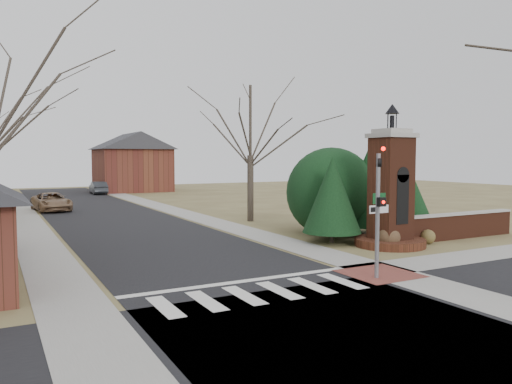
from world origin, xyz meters
TOP-DOWN VIEW (x-y plane):
  - ground at (0.00, 0.00)m, footprint 120.00×120.00m
  - main_street at (0.00, 22.00)m, footprint 8.00×70.00m
  - cross_street at (0.00, -3.00)m, footprint 120.00×8.00m
  - crosswalk_zone at (0.00, 0.80)m, footprint 8.00×2.20m
  - stop_bar at (0.00, 2.30)m, footprint 8.00×0.35m
  - sidewalk_right_main at (5.20, 22.00)m, footprint 2.00×60.00m
  - sidewalk_left at (-5.20, 22.00)m, footprint 2.00×60.00m
  - curb_apron at (4.80, 1.00)m, footprint 2.40×2.40m
  - traffic_signal_pole at (4.30, 0.57)m, footprint 0.28×0.41m
  - sign_post at (5.59, 1.99)m, footprint 0.90×0.07m
  - brick_gate_monument at (9.00, 4.99)m, footprint 3.20×3.20m
  - brick_garden_wall at (13.50, 5.00)m, footprint 7.50×0.50m
  - house_distant_right at (7.99, 47.99)m, footprint 8.80×8.80m
  - evergreen_near at (7.20, 7.00)m, footprint 2.80×2.80m
  - evergreen_mid at (10.50, 8.20)m, footprint 3.40×3.40m
  - evergreen_far at (12.50, 7.20)m, footprint 2.40×2.40m
  - evergreen_mass at (9.00, 9.50)m, footprint 4.80×4.80m
  - bare_tree_3 at (7.50, 16.00)m, footprint 7.00×7.00m
  - pickup_truck at (-3.07, 28.50)m, footprint 2.76×5.19m
  - distant_car at (3.40, 44.67)m, footprint 1.58×4.26m
  - dry_shrub_left at (8.59, 4.60)m, footprint 0.99×0.99m
  - dry_shrub_right at (11.00, 4.60)m, footprint 0.68×0.68m

SIDE VIEW (x-z plane):
  - ground at x=0.00m, z-range 0.00..0.00m
  - main_street at x=0.00m, z-range 0.00..0.01m
  - cross_street at x=0.00m, z-range 0.00..0.01m
  - crosswalk_zone at x=0.00m, z-range 0.00..0.02m
  - stop_bar at x=0.00m, z-range 0.00..0.02m
  - sidewalk_right_main at x=5.20m, z-range 0.00..0.02m
  - sidewalk_left at x=-5.20m, z-range 0.00..0.02m
  - curb_apron at x=4.80m, z-range 0.00..0.02m
  - dry_shrub_right at x=11.00m, z-range 0.00..0.68m
  - dry_shrub_left at x=8.59m, z-range 0.00..0.99m
  - brick_garden_wall at x=13.50m, z-range 0.01..1.31m
  - pickup_truck at x=-3.07m, z-range 0.00..1.39m
  - distant_car at x=3.40m, z-range 0.00..1.39m
  - evergreen_far at x=12.50m, z-range 0.25..3.55m
  - sign_post at x=5.59m, z-range 0.57..3.32m
  - brick_gate_monument at x=9.00m, z-range -1.07..5.40m
  - evergreen_near at x=7.20m, z-range 0.25..4.35m
  - evergreen_mass at x=9.00m, z-range 0.00..4.80m
  - traffic_signal_pole at x=4.30m, z-range 0.34..4.84m
  - evergreen_mid at x=10.50m, z-range 0.25..4.95m
  - house_distant_right at x=7.99m, z-range 0.00..7.30m
  - bare_tree_3 at x=7.50m, z-range 1.84..11.54m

